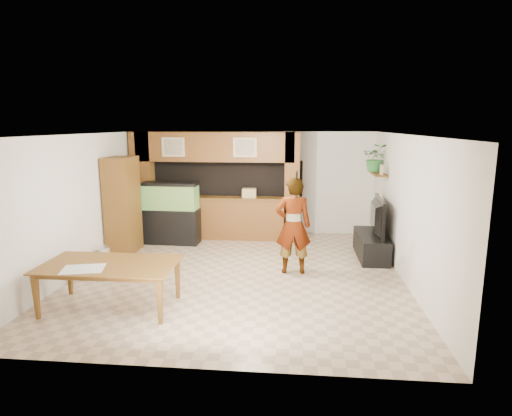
# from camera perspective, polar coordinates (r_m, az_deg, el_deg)

# --- Properties ---
(floor) EXTENTS (6.50, 6.50, 0.00)m
(floor) POSITION_cam_1_polar(r_m,az_deg,el_deg) (8.21, -2.26, -8.68)
(floor) COLOR tan
(floor) RESTS_ON ground
(ceiling) EXTENTS (6.50, 6.50, 0.00)m
(ceiling) POSITION_cam_1_polar(r_m,az_deg,el_deg) (7.73, -2.40, 9.78)
(ceiling) COLOR white
(ceiling) RESTS_ON wall_back
(wall_back) EXTENTS (6.00, 0.00, 6.00)m
(wall_back) POSITION_cam_1_polar(r_m,az_deg,el_deg) (11.05, -0.07, 3.43)
(wall_back) COLOR silver
(wall_back) RESTS_ON floor
(wall_left) EXTENTS (0.00, 6.50, 6.50)m
(wall_left) POSITION_cam_1_polar(r_m,az_deg,el_deg) (8.78, -22.12, 0.59)
(wall_left) COLOR silver
(wall_left) RESTS_ON floor
(wall_right) EXTENTS (0.00, 6.50, 6.50)m
(wall_right) POSITION_cam_1_polar(r_m,az_deg,el_deg) (8.04, 19.38, -0.13)
(wall_right) COLOR silver
(wall_right) RESTS_ON floor
(partition) EXTENTS (4.20, 0.99, 2.60)m
(partition) POSITION_cam_1_polar(r_m,az_deg,el_deg) (10.58, -5.52, 3.10)
(partition) COLOR brown
(partition) RESTS_ON floor
(wall_clock) EXTENTS (0.05, 0.25, 0.25)m
(wall_clock) POSITION_cam_1_polar(r_m,az_deg,el_deg) (9.58, -19.46, 5.22)
(wall_clock) COLOR black
(wall_clock) RESTS_ON wall_left
(wall_shelf) EXTENTS (0.25, 0.90, 0.04)m
(wall_shelf) POSITION_cam_1_polar(r_m,az_deg,el_deg) (9.83, 16.00, 4.38)
(wall_shelf) COLOR brown
(wall_shelf) RESTS_ON wall_right
(pantry_cabinet) EXTENTS (0.52, 0.86, 2.10)m
(pantry_cabinet) POSITION_cam_1_polar(r_m,az_deg,el_deg) (9.72, -17.35, 0.34)
(pantry_cabinet) COLOR brown
(pantry_cabinet) RESTS_ON floor
(trash_can) EXTENTS (0.32, 0.32, 0.59)m
(trash_can) POSITION_cam_1_polar(r_m,az_deg,el_deg) (8.34, -19.90, -6.90)
(trash_can) COLOR #B2B2B7
(trash_can) RESTS_ON floor
(aquarium) EXTENTS (1.31, 0.49, 1.45)m
(aquarium) POSITION_cam_1_polar(r_m,az_deg,el_deg) (10.25, -11.24, -0.75)
(aquarium) COLOR black
(aquarium) RESTS_ON floor
(tv_stand) EXTENTS (0.55, 1.50, 0.50)m
(tv_stand) POSITION_cam_1_polar(r_m,az_deg,el_deg) (9.42, 15.07, -4.85)
(tv_stand) COLOR black
(tv_stand) RESTS_ON floor
(television) EXTENTS (0.26, 1.35, 0.77)m
(television) POSITION_cam_1_polar(r_m,az_deg,el_deg) (9.26, 15.26, -1.06)
(television) COLOR black
(television) RESTS_ON tv_stand
(photo_frame) EXTENTS (0.04, 0.16, 0.22)m
(photo_frame) POSITION_cam_1_polar(r_m,az_deg,el_deg) (9.50, 16.40, 4.91)
(photo_frame) COLOR tan
(photo_frame) RESTS_ON wall_shelf
(potted_plant) EXTENTS (0.64, 0.58, 0.63)m
(potted_plant) POSITION_cam_1_polar(r_m,az_deg,el_deg) (10.04, 15.67, 6.46)
(potted_plant) COLOR #2C7030
(potted_plant) RESTS_ON wall_shelf
(person) EXTENTS (0.70, 0.49, 1.83)m
(person) POSITION_cam_1_polar(r_m,az_deg,el_deg) (8.02, 4.98, -2.36)
(person) COLOR #A17758
(person) RESTS_ON floor
(microphone) EXTENTS (0.04, 0.11, 0.17)m
(microphone) POSITION_cam_1_polar(r_m,az_deg,el_deg) (7.69, 5.46, 4.35)
(microphone) COLOR black
(microphone) RESTS_ON person
(dining_table) EXTENTS (2.03, 1.14, 0.71)m
(dining_table) POSITION_cam_1_polar(r_m,az_deg,el_deg) (6.95, -18.91, -9.92)
(dining_table) COLOR brown
(dining_table) RESTS_ON floor
(newspaper_a) EXTENTS (0.67, 0.55, 0.01)m
(newspaper_a) POSITION_cam_1_polar(r_m,az_deg,el_deg) (6.74, -22.06, -7.54)
(newspaper_a) COLOR silver
(newspaper_a) RESTS_ON dining_table
(counter_box) EXTENTS (0.34, 0.23, 0.22)m
(counter_box) POSITION_cam_1_polar(r_m,az_deg,el_deg) (10.29, -0.90, 2.01)
(counter_box) COLOR tan
(counter_box) RESTS_ON partition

